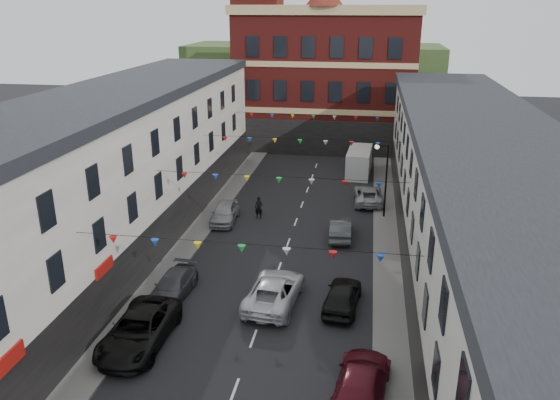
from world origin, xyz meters
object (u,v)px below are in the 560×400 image
Objects in this scene: car_left_c at (139,330)px; car_right_e at (340,228)px; car_left_d at (173,286)px; car_right_c at (361,382)px; moving_car at (274,291)px; white_van at (359,162)px; car_right_d at (342,296)px; car_left_e at (225,212)px; car_right_f at (368,195)px; street_lamp at (383,171)px; pedestrian at (259,208)px.

car_left_c reaches higher than car_right_e.
car_left_d is 0.86× the size of car_right_c.
moving_car is 26.36m from white_van.
car_right_d is (9.78, 0.26, 0.10)m from car_left_d.
car_left_e is 13.00m from moving_car.
car_left_d is 1.05× the size of car_right_e.
car_right_f is (1.22, 17.63, -0.06)m from car_right_d.
car_right_d is (-1.22, 7.33, -0.01)m from car_right_c.
car_left_d is 11.71m from car_left_e.
car_left_d is at bearing -129.73° from street_lamp.
street_lamp reaches higher than car_right_d.
white_van is at bearing 72.09° from car_left_d.
white_van reaches higher than car_left_e.
car_left_c is at bearing -87.03° from car_left_d.
moving_car is at bearing -47.88° from car_right_c.
car_right_c is (11.00, -2.18, -0.04)m from car_left_c.
car_right_c is 17.28m from car_right_e.
street_lamp is 1.36× the size of car_right_e.
car_right_c reaches higher than car_right_d.
pedestrian is (-7.28, 12.55, 0.13)m from car_right_d.
pedestrian is at bearing 27.43° from car_right_f.
street_lamp reaches higher than moving_car.
moving_car is (-3.15, -9.95, 0.07)m from car_right_e.
car_right_d is 17.67m from car_right_f.
car_right_c is at bearing 93.92° from car_right_e.
car_left_e is (0.00, 11.71, 0.10)m from car_left_d.
street_lamp is at bearing -93.38° from car_right_d.
car_right_f is at bearing -80.12° from white_van.
car_right_c is 0.94× the size of white_van.
car_right_e is 8.01m from car_right_f.
car_left_c is at bearing -89.52° from pedestrian.
car_right_e is (-1.90, 17.17, -0.06)m from car_right_c.
car_left_d is 0.91× the size of car_right_f.
car_right_c is 7.43m from car_right_d.
car_right_c is at bearing -85.30° from white_van.
car_right_e is at bearing -80.36° from car_right_d.
car_right_c reaches higher than car_right_f.
car_left_d is at bearing -25.55° from car_right_c.
moving_car reaches higher than car_right_c.
car_left_d is at bearing 55.02° from car_right_f.
street_lamp is at bearing -126.30° from car_right_e.
car_right_e is at bearing -13.81° from pedestrian.
moving_car is (-5.05, 7.22, 0.01)m from car_right_c.
car_right_c is at bearing -29.74° from car_left_d.
white_van reaches higher than car_right_e.
car_right_e is at bearing -90.21° from white_van.
car_right_d is at bearing 91.58° from car_right_e.
pedestrian is (-9.55, -1.68, -3.00)m from street_lamp.
car_right_c is 1.22× the size of car_right_e.
car_right_c is 21.62m from pedestrian.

